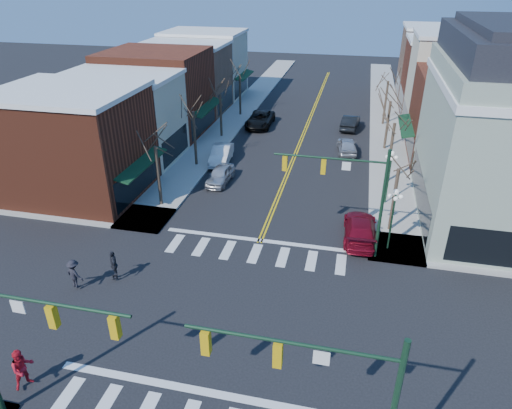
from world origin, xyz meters
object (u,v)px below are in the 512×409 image
Objects in this scene: lamppost_midblock at (390,168)px; pedestrian_red_b at (23,368)px; lamppost_corner at (393,209)px; car_right_mid at (347,145)px; car_left_mid at (221,154)px; car_right_far at (350,122)px; car_left_near at (220,175)px; pedestrian_dark_b at (74,274)px; car_left_far at (260,119)px; pedestrian_dark_a at (114,265)px; car_right_near at (360,229)px.

lamppost_midblock is 2.22× the size of pedestrian_red_b.
car_right_mid is at bearing 101.42° from lamppost_corner.
lamppost_midblock reaches higher than car_left_mid.
car_left_mid reaches higher than car_right_far.
lamppost_midblock is 1.07× the size of car_left_near.
car_left_near is 0.94× the size of car_right_mid.
lamppost_midblock is 11.10m from car_right_mid.
car_left_far is at bearing -80.13° from pedestrian_dark_b.
pedestrian_dark_a is at bearing -98.70° from car_left_mid.
car_left_mid is at bearing 141.16° from lamppost_corner.
car_right_far is (-1.60, 23.25, 0.01)m from car_right_near.
car_left_far is at bearing -64.16° from car_right_near.
car_right_far reaches higher than car_right_mid.
car_left_mid is 2.66× the size of pedestrian_dark_b.
car_left_mid is 1.08× the size of car_right_mid.
car_left_far is (-13.38, 16.46, -2.17)m from lamppost_midblock.
car_left_mid is 16.72m from car_right_near.
car_left_near is 0.78× the size of car_right_near.
pedestrian_dark_b is at bearing -103.47° from car_left_mid.
car_left_mid is 26.32m from pedestrian_red_b.
pedestrian_red_b is 7.84m from pedestrian_dark_a.
pedestrian_dark_b is (-13.82, -24.79, 0.29)m from car_right_mid.
car_left_far reaches higher than car_right_mid.
pedestrian_dark_a reaches higher than car_left_far.
pedestrian_dark_a reaches higher than car_left_near.
lamppost_corner reaches higher than car_right_far.
car_left_far is 2.92× the size of pedestrian_red_b.
car_right_near is at bearing -108.14° from lamppost_midblock.
lamppost_corner is at bearing -59.96° from car_left_far.
lamppost_midblock is 0.76× the size of car_left_far.
lamppost_corner is 15.54m from car_left_near.
car_left_near is 15.92m from pedestrian_dark_b.
lamppost_midblock reaches higher than pedestrian_dark_b.
car_left_far is 24.82m from car_right_near.
lamppost_midblock is at bearing 90.00° from lamppost_corner.
car_left_mid is at bearing 160.20° from lamppost_midblock.
car_left_far reaches higher than car_right_far.
car_left_mid is (-14.60, 5.26, -2.19)m from lamppost_midblock.
car_right_near is at bearing -26.61° from car_left_near.
pedestrian_dark_a is (-2.12, -29.66, 0.26)m from car_left_far.
car_left_near is (-13.42, 1.00, -2.28)m from lamppost_midblock.
car_left_mid reaches higher than car_right_near.
pedestrian_dark_a is at bearing 74.97° from car_right_far.
car_right_far is at bearing 97.98° from lamppost_corner.
car_right_near is at bearing 150.83° from lamppost_corner.
lamppost_corner is at bearing -90.00° from lamppost_midblock.
car_right_far reaches higher than car_right_near.
lamppost_corner is at bearing 81.41° from pedestrian_dark_a.
car_left_near is 13.70m from car_right_mid.
lamppost_corner reaches higher than car_right_near.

